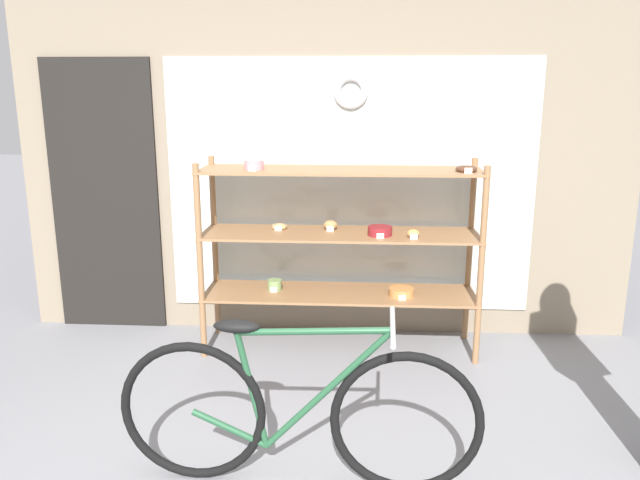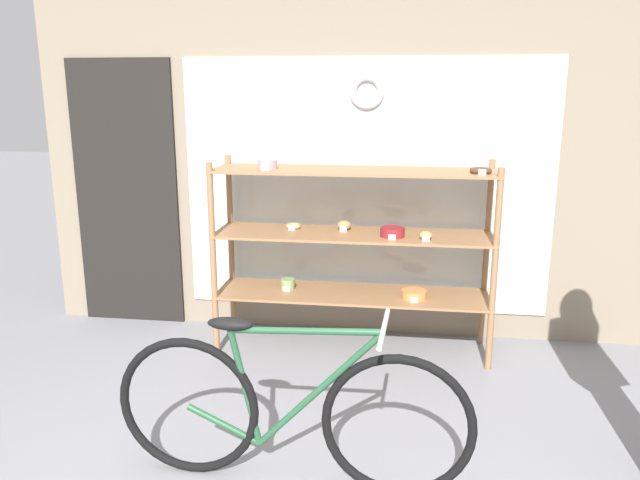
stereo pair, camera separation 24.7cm
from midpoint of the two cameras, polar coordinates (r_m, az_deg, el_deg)
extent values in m
cube|color=gray|center=(4.72, -1.19, 13.14)|extent=(4.67, 0.08, 3.66)
cube|color=silver|center=(4.72, 1.23, 4.86)|extent=(2.75, 0.02, 1.90)
cube|color=black|center=(5.16, -20.37, 3.65)|extent=(0.84, 0.03, 2.10)
torus|color=#B7B7BC|center=(4.64, 1.27, 13.39)|extent=(0.26, 0.06, 0.26)
cylinder|color=#8E6642|center=(4.43, -12.48, -2.11)|extent=(0.04, 0.04, 1.39)
cylinder|color=#8E6642|center=(4.32, 12.94, -2.55)|extent=(0.04, 0.04, 1.39)
cylinder|color=#8E6642|center=(4.85, -11.04, -0.65)|extent=(0.04, 0.04, 1.39)
cylinder|color=#8E6642|center=(4.75, 12.09, -1.01)|extent=(0.04, 0.04, 1.39)
cube|color=#8E6642|center=(4.56, 0.24, -4.92)|extent=(1.97, 0.50, 0.02)
cube|color=#8E6642|center=(4.44, 0.24, 0.54)|extent=(1.97, 0.50, 0.02)
cube|color=#8E6642|center=(4.36, 0.25, 6.37)|extent=(1.97, 0.50, 0.02)
torus|color=tan|center=(4.58, -5.29, 1.21)|extent=(0.11, 0.11, 0.03)
cube|color=white|center=(4.52, -5.42, 1.06)|extent=(0.05, 0.00, 0.04)
ellipsoid|color=#AD7F4C|center=(4.53, -0.59, 1.37)|extent=(0.10, 0.08, 0.07)
cube|color=white|center=(4.48, -0.65, 1.01)|extent=(0.05, 0.00, 0.04)
torus|color=#4C2D1E|center=(4.31, 11.64, 6.37)|extent=(0.14, 0.14, 0.04)
cube|color=white|center=(4.23, 11.79, 6.22)|extent=(0.05, 0.00, 0.04)
ellipsoid|color=tan|center=(4.32, 6.91, 0.58)|extent=(0.08, 0.07, 0.06)
cube|color=white|center=(4.27, 6.95, 0.27)|extent=(0.05, 0.00, 0.04)
cylinder|color=#7A995B|center=(4.63, -5.70, -4.11)|extent=(0.10, 0.10, 0.08)
cube|color=white|center=(4.58, -5.81, -4.58)|extent=(0.05, 0.00, 0.04)
cylinder|color=maroon|center=(4.36, 3.89, 0.82)|extent=(0.17, 0.17, 0.06)
cube|color=white|center=(4.28, 3.89, 0.35)|extent=(0.05, 0.00, 0.04)
cylinder|color=pink|center=(4.36, -7.68, 6.81)|extent=(0.13, 0.13, 0.06)
cube|color=white|center=(4.29, -7.87, 6.49)|extent=(0.05, 0.00, 0.04)
cylinder|color=#C67F42|center=(4.50, 5.89, -4.76)|extent=(0.18, 0.18, 0.06)
cube|color=white|center=(4.41, 5.94, -5.30)|extent=(0.05, 0.00, 0.04)
torus|color=black|center=(3.21, -13.82, -15.02)|extent=(0.72, 0.07, 0.72)
torus|color=black|center=(3.04, 5.52, -16.37)|extent=(0.72, 0.07, 0.72)
cylinder|color=#235133|center=(2.99, -1.76, -13.59)|extent=(0.61, 0.06, 0.64)
cylinder|color=#235133|center=(2.88, -3.08, -8.38)|extent=(0.72, 0.06, 0.07)
cylinder|color=#235133|center=(3.07, -8.61, -13.46)|extent=(0.16, 0.04, 0.59)
cylinder|color=#235133|center=(3.20, -10.57, -16.63)|extent=(0.37, 0.05, 0.19)
ellipsoid|color=black|center=(2.95, -10.06, -7.81)|extent=(0.22, 0.10, 0.06)
cylinder|color=#B2B2B7|center=(2.83, 4.17, -7.91)|extent=(0.04, 0.46, 0.02)
camera|label=1|loc=(0.12, -92.18, -0.54)|focal=35.00mm
camera|label=2|loc=(0.12, 87.82, 0.54)|focal=35.00mm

